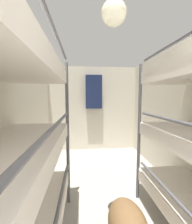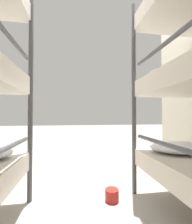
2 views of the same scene
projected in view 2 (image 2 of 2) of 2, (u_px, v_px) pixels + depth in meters
The scene contains 2 objects.
ground_plane at pixel (82, 174), 2.01m from camera, with size 20.00×20.00×0.00m, color gray.
tin_can at pixel (112, 195), 1.38m from camera, with size 0.13×0.13×0.11m.
Camera 2 is at (0.11, 2.03, 0.79)m, focal length 24.00 mm.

